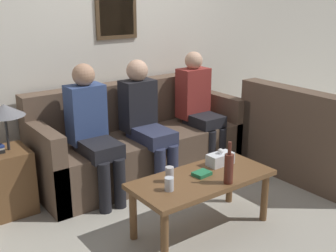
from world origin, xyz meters
name	(u,v)px	position (x,y,z in m)	size (l,w,h in m)	color
ground_plane	(167,189)	(0.00, 0.00, 0.00)	(16.00, 16.00, 0.00)	#ADA899
wall_back	(116,48)	(0.00, 0.93, 1.30)	(9.00, 0.08, 2.60)	silver
couch_main	(139,143)	(0.00, 0.49, 0.34)	(2.26, 0.82, 0.96)	brown
couch_side	(311,144)	(1.44, -0.62, 0.34)	(0.82, 1.40, 0.96)	brown
coffee_table	(202,184)	(-0.21, -0.77, 0.40)	(1.17, 0.54, 0.47)	brown
side_table_with_lamp	(7,174)	(-1.39, 0.47, 0.36)	(0.42, 0.40, 0.98)	brown
wine_bottle	(229,168)	(-0.13, -0.97, 0.60)	(0.07, 0.07, 0.34)	#562319
drinking_glass	(169,184)	(-0.57, -0.80, 0.52)	(0.07, 0.07, 0.10)	silver
book_stack	(202,174)	(-0.20, -0.74, 0.48)	(0.15, 0.12, 0.03)	#237547
soda_can	(170,174)	(-0.48, -0.69, 0.53)	(0.07, 0.07, 0.12)	#BCBCC1
tissue_box	(220,159)	(0.07, -0.67, 0.52)	(0.23, 0.12, 0.14)	silver
person_left	(92,128)	(-0.64, 0.29, 0.69)	(0.34, 0.62, 1.26)	black
person_middle	(145,117)	(-0.05, 0.30, 0.68)	(0.34, 0.65, 1.24)	#2D334C
person_right	(199,104)	(0.70, 0.35, 0.69)	(0.34, 0.57, 1.26)	black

